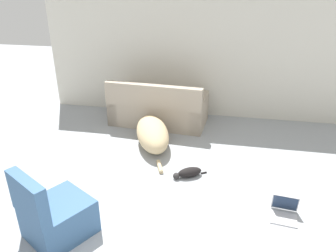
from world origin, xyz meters
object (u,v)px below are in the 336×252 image
Objects in this scene: couch at (158,109)px; cat at (188,173)px; dog at (152,133)px; laptop_open at (284,209)px; side_chair at (55,216)px.

couch is 1.94m from cat.
dog is 4.70× the size of laptop_open.
couch is at bearing 138.44° from laptop_open.
dog is at bearing 150.46° from laptop_open.
dog reaches higher than laptop_open.
cat is 1.38m from laptop_open.
dog is at bearing 99.85° from couch.
cat is at bearing -100.93° from side_chair.
side_chair is at bearing -154.63° from laptop_open.
side_chair reaches higher than cat.
side_chair is at bearing 18.73° from cat.
laptop_open is at bearing 124.62° from cat.
dog is 1.89× the size of side_chair.
cat is at bearing -160.99° from dog.
side_chair is (-0.54, -2.30, 0.07)m from dog.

